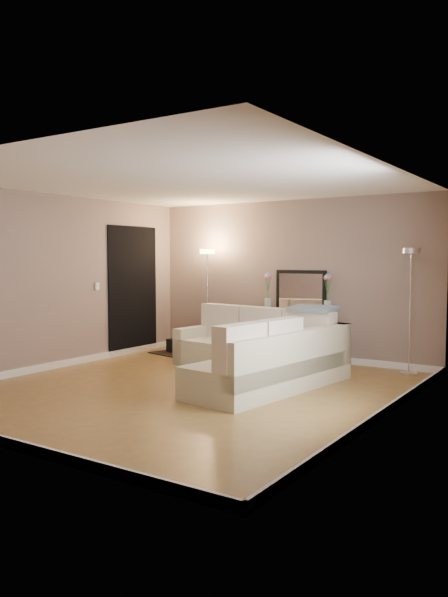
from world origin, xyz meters
The scene contains 22 objects.
floor centered at (0.00, 0.00, -0.01)m, with size 5.00×5.50×0.01m, color olive.
ceiling centered at (0.00, 0.00, 2.60)m, with size 5.00×5.50×0.01m, color white.
wall_back centered at (0.00, 2.76, 1.30)m, with size 5.00×0.02×2.60m, color gray.
wall_left centered at (-2.51, 0.00, 1.30)m, with size 0.02×5.50×2.60m, color gray.
wall_right centered at (2.51, 0.00, 1.30)m, with size 0.02×5.50×2.60m, color gray.
baseboard_back centered at (0.00, 2.73, 0.05)m, with size 5.00×0.03×0.10m, color white.
baseboard_front centered at (0.00, -2.73, 0.05)m, with size 5.00×0.03×0.10m, color white.
baseboard_left centered at (-2.48, 0.00, 0.05)m, with size 0.03×5.50×0.10m, color white.
baseboard_right centered at (2.48, 0.00, 0.05)m, with size 0.03×5.50×0.10m, color white.
doorway centered at (-2.48, 1.70, 1.10)m, with size 0.02×1.20×2.20m, color black.
switch_plate centered at (-2.48, 0.85, 1.20)m, with size 0.02×0.08×0.12m, color white.
sectional_sofa centered at (0.41, 1.06, 0.34)m, with size 2.70×2.83×0.92m.
throw_blanket centered at (0.95, 1.63, 0.95)m, with size 0.66×0.38×0.05m, color slate.
console_table centered at (0.17, 2.55, 0.42)m, with size 1.24×0.39×0.75m.
leaning_mirror centered at (0.24, 2.71, 1.12)m, with size 0.87×0.08×0.68m.
table_decor centered at (0.24, 2.52, 0.80)m, with size 0.52×0.12×0.12m.
flower_vase_left centered at (-0.27, 2.53, 1.05)m, with size 0.14×0.12×0.64m.
flower_vase_right centered at (0.76, 2.58, 1.05)m, with size 0.14×0.12×0.64m.
floor_lamp_lit centered at (-1.42, 2.43, 1.28)m, with size 0.31×0.31×1.81m.
floor_lamp_unlit centered at (2.08, 2.43, 1.27)m, with size 0.30×0.30×1.80m.
charcoal_rug centered at (-1.59, 2.12, 0.01)m, with size 1.18×0.88×0.02m, color black.
black_bag centered at (-1.80, 2.07, 0.14)m, with size 0.33×0.24×0.22m, color black.
Camera 1 is at (4.37, -5.84, 1.66)m, focal length 35.00 mm.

